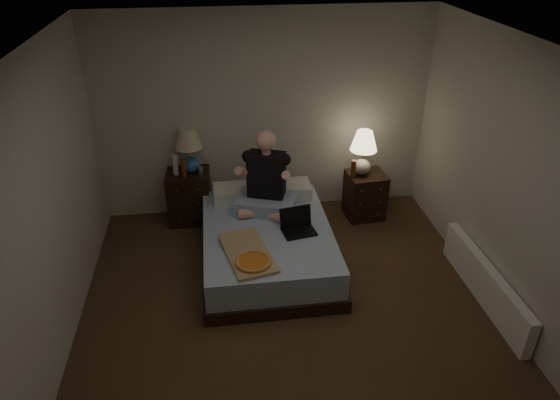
{
  "coord_description": "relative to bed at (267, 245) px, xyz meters",
  "views": [
    {
      "loc": [
        -0.59,
        -3.41,
        3.35
      ],
      "look_at": [
        0.0,
        0.9,
        0.85
      ],
      "focal_mm": 32.0,
      "sensor_mm": 36.0,
      "label": 1
    }
  ],
  "objects": [
    {
      "name": "floor",
      "position": [
        0.12,
        -1.02,
        -0.22
      ],
      "size": [
        4.0,
        4.5,
        0.0
      ],
      "primitive_type": "cube",
      "color": "brown",
      "rests_on": "ground"
    },
    {
      "name": "ceiling",
      "position": [
        0.12,
        -1.02,
        2.28
      ],
      "size": [
        4.0,
        4.5,
        0.0
      ],
      "primitive_type": "cube",
      "rotation": [
        3.14,
        0.0,
        0.0
      ],
      "color": "white",
      "rests_on": "ground"
    },
    {
      "name": "wall_back",
      "position": [
        0.12,
        1.23,
        1.03
      ],
      "size": [
        4.0,
        0.0,
        2.5
      ],
      "primitive_type": "cube",
      "rotation": [
        1.57,
        0.0,
        0.0
      ],
      "color": "beige",
      "rests_on": "ground"
    },
    {
      "name": "wall_left",
      "position": [
        -1.88,
        -1.02,
        1.03
      ],
      "size": [
        0.0,
        4.5,
        2.5
      ],
      "primitive_type": "cube",
      "rotation": [
        1.57,
        0.0,
        1.57
      ],
      "color": "beige",
      "rests_on": "ground"
    },
    {
      "name": "wall_right",
      "position": [
        2.12,
        -1.02,
        1.03
      ],
      "size": [
        0.0,
        4.5,
        2.5
      ],
      "primitive_type": "cube",
      "rotation": [
        1.57,
        0.0,
        -1.57
      ],
      "color": "beige",
      "rests_on": "ground"
    },
    {
      "name": "bed",
      "position": [
        0.0,
        0.0,
        0.0
      ],
      "size": [
        1.35,
        1.8,
        0.45
      ],
      "primitive_type": "cube",
      "rotation": [
        0.0,
        0.0,
        0.0
      ],
      "color": "#5E84BD",
      "rests_on": "floor"
    },
    {
      "name": "nightstand_left",
      "position": [
        -0.85,
        1.03,
        0.1
      ],
      "size": [
        0.53,
        0.48,
        0.66
      ],
      "primitive_type": "cube",
      "rotation": [
        0.0,
        0.0,
        -0.05
      ],
      "color": "black",
      "rests_on": "floor"
    },
    {
      "name": "nightstand_right",
      "position": [
        1.32,
        0.82,
        0.07
      ],
      "size": [
        0.48,
        0.44,
        0.59
      ],
      "primitive_type": "cube",
      "rotation": [
        0.0,
        0.0,
        0.08
      ],
      "color": "black",
      "rests_on": "floor"
    },
    {
      "name": "lamp_left",
      "position": [
        -0.8,
        1.03,
        0.71
      ],
      "size": [
        0.39,
        0.39,
        0.56
      ],
      "primitive_type": null,
      "rotation": [
        0.0,
        0.0,
        -0.27
      ],
      "color": "#295799",
      "rests_on": "nightstand_left"
    },
    {
      "name": "lamp_right",
      "position": [
        1.26,
        0.84,
        0.64
      ],
      "size": [
        0.36,
        0.36,
        0.56
      ],
      "primitive_type": null,
      "rotation": [
        0.0,
        0.0,
        -0.14
      ],
      "color": "#9C9B94",
      "rests_on": "nightstand_right"
    },
    {
      "name": "water_bottle",
      "position": [
        -0.97,
        0.99,
        0.56
      ],
      "size": [
        0.07,
        0.07,
        0.25
      ],
      "primitive_type": "cylinder",
      "color": "silver",
      "rests_on": "nightstand_left"
    },
    {
      "name": "soda_can",
      "position": [
        -0.69,
        0.96,
        0.48
      ],
      "size": [
        0.07,
        0.07,
        0.1
      ],
      "primitive_type": "cylinder",
      "color": "#B0B1AC",
      "rests_on": "nightstand_left"
    },
    {
      "name": "beer_bottle_left",
      "position": [
        -0.88,
        0.91,
        0.55
      ],
      "size": [
        0.06,
        0.06,
        0.23
      ],
      "primitive_type": "cylinder",
      "color": "#612B0D",
      "rests_on": "nightstand_left"
    },
    {
      "name": "beer_bottle_right",
      "position": [
        1.13,
        0.75,
        0.48
      ],
      "size": [
        0.06,
        0.06,
        0.23
      ],
      "primitive_type": "cylinder",
      "color": "#60300D",
      "rests_on": "nightstand_right"
    },
    {
      "name": "person",
      "position": [
        0.03,
        0.38,
        0.69
      ],
      "size": [
        0.79,
        0.71,
        0.93
      ],
      "primitive_type": null,
      "rotation": [
        0.0,
        0.0,
        -0.33
      ],
      "color": "black",
      "rests_on": "bed"
    },
    {
      "name": "laptop",
      "position": [
        0.32,
        -0.13,
        0.34
      ],
      "size": [
        0.38,
        0.34,
        0.24
      ],
      "primitive_type": null,
      "rotation": [
        0.0,
        0.0,
        0.18
      ],
      "color": "black",
      "rests_on": "bed"
    },
    {
      "name": "pizza_box",
      "position": [
        -0.2,
        -0.64,
        0.26
      ],
      "size": [
        0.56,
        0.83,
        0.08
      ],
      "primitive_type": null,
      "rotation": [
        0.0,
        0.0,
        0.22
      ],
      "color": "tan",
      "rests_on": "bed"
    },
    {
      "name": "radiator",
      "position": [
        2.05,
        -0.89,
        -0.02
      ],
      "size": [
        0.1,
        1.6,
        0.4
      ],
      "primitive_type": "cube",
      "color": "white",
      "rests_on": "floor"
    }
  ]
}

